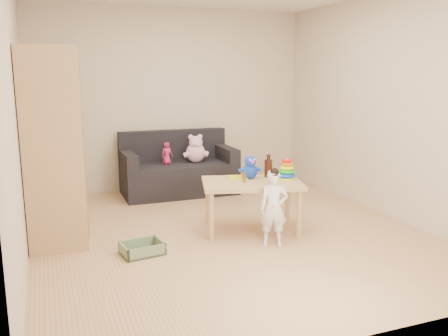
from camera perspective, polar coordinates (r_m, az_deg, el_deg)
name	(u,v)px	position (r m, az deg, el deg)	size (l,w,h in m)	color
room	(228,111)	(4.89, 0.50, 6.89)	(4.50, 4.50, 4.50)	tan
wardrobe	(51,145)	(5.09, -20.05, 2.57)	(0.54, 1.07, 1.93)	tan
sofa	(179,178)	(6.72, -5.43, -1.24)	(1.56, 0.78, 0.44)	black
play_table	(252,206)	(5.12, 3.36, -4.61)	(1.04, 0.66, 0.55)	tan
storage_bin	(142,248)	(4.60, -9.81, -9.48)	(0.38, 0.28, 0.11)	#68815D
toddler	(274,209)	(4.69, 6.00, -4.93)	(0.27, 0.18, 0.74)	white
pink_bear	(195,150)	(6.70, -3.45, 2.12)	(0.29, 0.25, 0.33)	#FFBBD7
doll	(167,153)	(6.57, -6.88, 1.74)	(0.15, 0.10, 0.30)	#CA255D
ring_stacker	(287,171)	(5.18, 7.54, -0.36)	(0.20, 0.20, 0.22)	#EAFF0D
brown_bottle	(268,168)	(5.25, 5.36, 0.05)	(0.09, 0.09, 0.25)	black
blue_plush	(250,167)	(5.17, 3.14, 0.14)	(0.21, 0.17, 0.26)	blue
wooden_figure	(244,177)	(4.98, 2.47, -1.09)	(0.05, 0.04, 0.12)	brown
yellow_book	(237,177)	(5.19, 1.60, -1.15)	(0.20, 0.20, 0.02)	#C7D216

